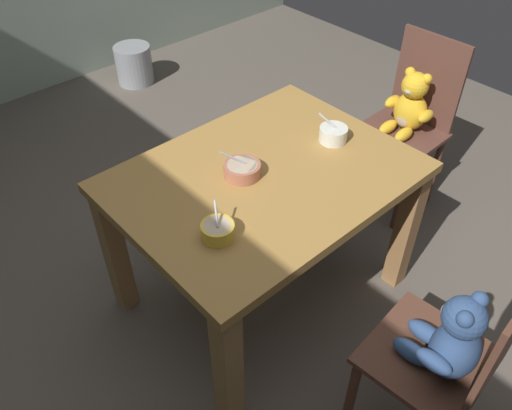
% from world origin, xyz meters
% --- Properties ---
extents(ground_plane, '(5.20, 5.20, 0.04)m').
position_xyz_m(ground_plane, '(0.00, 0.00, -0.02)').
color(ground_plane, '#5B534A').
extents(dining_table, '(1.14, 0.86, 0.71)m').
position_xyz_m(dining_table, '(0.00, 0.00, 0.58)').
color(dining_table, '#A5783A').
rests_on(dining_table, ground_plane).
extents(teddy_chair_near_right, '(0.39, 0.41, 0.92)m').
position_xyz_m(teddy_chair_near_right, '(1.02, 0.02, 0.53)').
color(teddy_chair_near_right, brown).
rests_on(teddy_chair_near_right, ground_plane).
extents(teddy_chair_near_front, '(0.41, 0.41, 0.93)m').
position_xyz_m(teddy_chair_near_front, '(-0.03, -0.88, 0.53)').
color(teddy_chair_near_front, brown).
rests_on(teddy_chair_near_front, ground_plane).
extents(porridge_bowl_yellow_near_left, '(0.11, 0.11, 0.11)m').
position_xyz_m(porridge_bowl_yellow_near_left, '(-0.35, -0.15, 0.73)').
color(porridge_bowl_yellow_near_left, yellow).
rests_on(porridge_bowl_yellow_near_left, dining_table).
extents(porridge_bowl_white_near_right, '(0.12, 0.12, 0.12)m').
position_xyz_m(porridge_bowl_white_near_right, '(0.36, -0.03, 0.74)').
color(porridge_bowl_white_near_right, silver).
rests_on(porridge_bowl_white_near_right, dining_table).
extents(porridge_bowl_terracotta_center, '(0.14, 0.14, 0.12)m').
position_xyz_m(porridge_bowl_terracotta_center, '(-0.07, 0.05, 0.73)').
color(porridge_bowl_terracotta_center, '#B76C52').
rests_on(porridge_bowl_terracotta_center, dining_table).
extents(metal_pail, '(0.27, 0.27, 0.28)m').
position_xyz_m(metal_pail, '(0.66, 2.15, 0.14)').
color(metal_pail, '#93969B').
rests_on(metal_pail, ground_plane).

